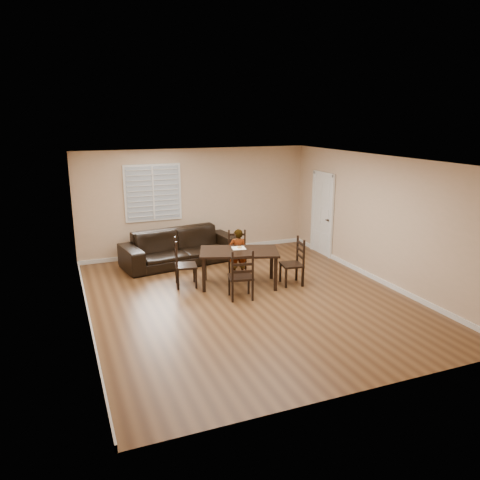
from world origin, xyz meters
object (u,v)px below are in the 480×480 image
dining_table (239,255)px  child (238,253)px  donut (240,247)px  sofa (181,247)px  chair_left (180,265)px  chair_near (237,252)px  chair_right (297,263)px  chair_far (242,278)px

dining_table → child: 0.60m
donut → sofa: bearing=115.2°
chair_left → donut: chair_left is taller
chair_near → chair_left: size_ratio=0.91×
chair_right → chair_far: bearing=-64.2°
chair_near → chair_far: bearing=-89.6°
chair_far → child: bearing=-97.6°
dining_table → chair_far: 0.89m
dining_table → chair_right: (1.17, -0.38, -0.21)m
chair_near → child: 0.45m
chair_far → chair_near: bearing=-97.8°
chair_far → chair_right: chair_far is taller
chair_near → chair_left: 1.62m
chair_left → donut: (1.25, -0.22, 0.31)m
chair_left → chair_near: bearing=-58.8°
chair_left → child: 1.38m
chair_far → chair_left: bearing=-42.2°
chair_far → chair_right: 1.50m
child → chair_near: bearing=-95.7°
dining_table → chair_near: 1.05m
dining_table → chair_near: chair_near is taller
dining_table → sofa: 2.09m
chair_far → donut: bearing=-98.5°
dining_table → chair_near: (0.33, 0.97, -0.24)m
chair_left → sofa: 1.61m
chair_right → donut: chair_right is taller
chair_right → donut: size_ratio=10.10×
donut → sofa: size_ratio=0.04×
chair_left → chair_right: bearing=-98.0°
dining_table → chair_far: bearing=-88.8°
chair_far → chair_right: size_ratio=1.00×
chair_left → sofa: chair_left is taller
dining_table → chair_left: (-1.17, 0.39, -0.20)m
child → donut: (-0.11, -0.39, 0.24)m
chair_right → sofa: (-1.93, 2.32, -0.05)m
child → donut: bearing=87.2°
chair_near → chair_far: (-0.60, -1.79, 0.03)m
dining_table → chair_left: size_ratio=1.77×
dining_table → sofa: size_ratio=0.65×
child → chair_right: bearing=149.7°
chair_far → child: (0.46, 1.37, 0.08)m
chair_far → sofa: chair_far is taller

